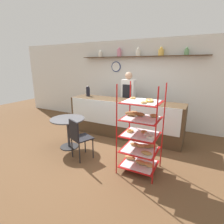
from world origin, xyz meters
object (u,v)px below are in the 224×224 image
at_px(cafe_table, 68,126).
at_px(coffee_carafe, 88,91).
at_px(person_worker, 128,99).
at_px(pastry_rack, 141,135).
at_px(cafe_chair, 78,135).
at_px(donut_tray_counter, 151,103).

relative_size(cafe_table, coffee_carafe, 2.64).
bearing_deg(person_worker, coffee_carafe, -159.39).
bearing_deg(coffee_carafe, pastry_rack, -34.17).
height_order(pastry_rack, cafe_table, pastry_rack).
bearing_deg(coffee_carafe, cafe_table, -75.40).
bearing_deg(person_worker, cafe_chair, -96.05).
xyz_separation_m(person_worker, coffee_carafe, (-1.14, -0.43, 0.20)).
distance_m(person_worker, cafe_chair, 2.18).
relative_size(pastry_rack, donut_tray_counter, 4.27).
relative_size(coffee_carafe, donut_tray_counter, 0.78).
bearing_deg(pastry_rack, donut_tray_counter, 98.22).
bearing_deg(coffee_carafe, donut_tray_counter, -4.74).
bearing_deg(donut_tray_counter, person_worker, 145.09).
bearing_deg(pastry_rack, cafe_chair, -170.46).
bearing_deg(cafe_chair, person_worker, -72.96).
height_order(coffee_carafe, donut_tray_counter, coffee_carafe).
bearing_deg(donut_tray_counter, coffee_carafe, 175.26).
distance_m(person_worker, donut_tray_counter, 1.04).
relative_size(pastry_rack, coffee_carafe, 5.47).
xyz_separation_m(cafe_chair, donut_tray_counter, (1.08, 1.53, 0.50)).
bearing_deg(cafe_table, coffee_carafe, 104.60).
relative_size(person_worker, cafe_chair, 2.00).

